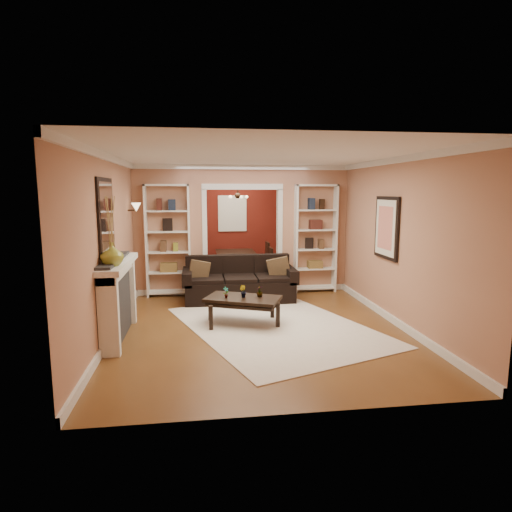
{
  "coord_description": "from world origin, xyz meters",
  "views": [
    {
      "loc": [
        -0.92,
        -7.83,
        2.17
      ],
      "look_at": [
        0.02,
        -0.8,
        1.08
      ],
      "focal_mm": 30.0,
      "sensor_mm": 36.0,
      "label": 1
    }
  ],
  "objects": [
    {
      "name": "partition_wall",
      "position": [
        0.0,
        1.2,
        1.35
      ],
      "size": [
        4.5,
        0.15,
        2.7
      ],
      "primitive_type": "cube",
      "color": "tan",
      "rests_on": "floor"
    },
    {
      "name": "area_rug",
      "position": [
        0.28,
        -1.29,
        0.01
      ],
      "size": [
        3.58,
        4.19,
        0.01
      ],
      "primitive_type": "cube",
      "rotation": [
        0.0,
        0.0,
        0.35
      ],
      "color": "silver",
      "rests_on": "floor"
    },
    {
      "name": "mirror",
      "position": [
        -2.23,
        -1.5,
        1.8
      ],
      "size": [
        0.03,
        0.95,
        1.1
      ],
      "primitive_type": "cube",
      "color": "silver",
      "rests_on": "wall_left"
    },
    {
      "name": "pillow_right",
      "position": [
        0.65,
        0.43,
        0.64
      ],
      "size": [
        0.44,
        0.18,
        0.43
      ],
      "primitive_type": "cube",
      "rotation": [
        0.0,
        0.0,
        -0.13
      ],
      "color": "brown",
      "rests_on": "sofa"
    },
    {
      "name": "red_back_panel",
      "position": [
        0.0,
        3.97,
        1.32
      ],
      "size": [
        4.44,
        0.04,
        2.64
      ],
      "primitive_type": "cube",
      "color": "maroon",
      "rests_on": "floor"
    },
    {
      "name": "dining_chair_sw",
      "position": [
        -0.51,
        2.96,
        0.45
      ],
      "size": [
        0.54,
        0.54,
        0.91
      ],
      "primitive_type": "cube",
      "rotation": [
        0.0,
        0.0,
        1.34
      ],
      "color": "black",
      "rests_on": "floor"
    },
    {
      "name": "pillow_left",
      "position": [
        -0.93,
        0.43,
        0.62
      ],
      "size": [
        0.39,
        0.16,
        0.38
      ],
      "primitive_type": "cube",
      "rotation": [
        0.0,
        0.0,
        0.12
      ],
      "color": "brown",
      "rests_on": "sofa"
    },
    {
      "name": "wall_back",
      "position": [
        0.0,
        4.0,
        1.35
      ],
      "size": [
        8.0,
        0.0,
        8.0
      ],
      "primitive_type": "plane",
      "rotation": [
        1.57,
        0.0,
        0.0
      ],
      "color": "tan",
      "rests_on": "ground"
    },
    {
      "name": "wall_sconce",
      "position": [
        -2.15,
        0.55,
        1.83
      ],
      "size": [
        0.18,
        0.18,
        0.22
      ],
      "primitive_type": "cube",
      "color": "#FFE0A5",
      "rests_on": "wall_left"
    },
    {
      "name": "ceiling",
      "position": [
        0.0,
        0.0,
        2.7
      ],
      "size": [
        8.0,
        8.0,
        0.0
      ],
      "primitive_type": "plane",
      "rotation": [
        3.14,
        0.0,
        0.0
      ],
      "color": "white",
      "rests_on": "ground"
    },
    {
      "name": "bookshelf_right",
      "position": [
        1.55,
        1.03,
        1.15
      ],
      "size": [
        0.9,
        0.3,
        2.3
      ],
      "primitive_type": "cube",
      "color": "white",
      "rests_on": "floor"
    },
    {
      "name": "floor",
      "position": [
        0.0,
        0.0,
        0.0
      ],
      "size": [
        8.0,
        8.0,
        0.0
      ],
      "primitive_type": "plane",
      "color": "brown",
      "rests_on": "ground"
    },
    {
      "name": "fireplace",
      "position": [
        -2.09,
        -1.5,
        0.58
      ],
      "size": [
        0.32,
        1.7,
        1.16
      ],
      "primitive_type": "cube",
      "color": "white",
      "rests_on": "floor"
    },
    {
      "name": "chandelier",
      "position": [
        0.0,
        2.7,
        2.02
      ],
      "size": [
        0.5,
        0.5,
        0.3
      ],
      "primitive_type": "cube",
      "color": "#302015",
      "rests_on": "ceiling"
    },
    {
      "name": "bookshelf_left",
      "position": [
        -1.55,
        1.03,
        1.15
      ],
      "size": [
        0.9,
        0.3,
        2.3
      ],
      "primitive_type": "cube",
      "color": "white",
      "rests_on": "floor"
    },
    {
      "name": "wall_front",
      "position": [
        0.0,
        -4.0,
        1.35
      ],
      "size": [
        8.0,
        0.0,
        8.0
      ],
      "primitive_type": "plane",
      "rotation": [
        -1.57,
        0.0,
        0.0
      ],
      "color": "tan",
      "rests_on": "ground"
    },
    {
      "name": "wall_left",
      "position": [
        -2.25,
        0.0,
        1.35
      ],
      "size": [
        0.0,
        8.0,
        8.0
      ],
      "primitive_type": "plane",
      "rotation": [
        1.57,
        0.0,
        1.57
      ],
      "color": "tan",
      "rests_on": "ground"
    },
    {
      "name": "dining_chair_ne",
      "position": [
        0.59,
        2.36,
        0.41
      ],
      "size": [
        0.5,
        0.5,
        0.82
      ],
      "primitive_type": "cube",
      "rotation": [
        0.0,
        0.0,
        -1.31
      ],
      "color": "black",
      "rests_on": "floor"
    },
    {
      "name": "dining_table",
      "position": [
        0.04,
        2.66,
        0.31
      ],
      "size": [
        1.78,
        0.99,
        0.62
      ],
      "primitive_type": "imported",
      "rotation": [
        0.0,
        0.0,
        1.57
      ],
      "color": "black",
      "rests_on": "floor"
    },
    {
      "name": "wall_right",
      "position": [
        2.25,
        0.0,
        1.35
      ],
      "size": [
        0.0,
        8.0,
        8.0
      ],
      "primitive_type": "plane",
      "rotation": [
        1.57,
        0.0,
        -1.57
      ],
      "color": "tan",
      "rests_on": "ground"
    },
    {
      "name": "vase",
      "position": [
        -2.09,
        -1.93,
        1.32
      ],
      "size": [
        0.36,
        0.36,
        0.32
      ],
      "primitive_type": "imported",
      "rotation": [
        0.0,
        0.0,
        -0.18
      ],
      "color": "olive",
      "rests_on": "fireplace"
    },
    {
      "name": "dining_chair_se",
      "position": [
        0.59,
        2.96,
        0.44
      ],
      "size": [
        0.56,
        0.56,
        0.89
      ],
      "primitive_type": "cube",
      "rotation": [
        0.0,
        0.0,
        -1.23
      ],
      "color": "black",
      "rests_on": "floor"
    },
    {
      "name": "plant_right",
      "position": [
        0.05,
        -1.08,
        0.54
      ],
      "size": [
        0.14,
        0.14,
        0.18
      ],
      "primitive_type": "imported",
      "rotation": [
        0.0,
        0.0,
        3.95
      ],
      "color": "#336626",
      "rests_on": "coffee_table"
    },
    {
      "name": "plant_center",
      "position": [
        -0.23,
        -1.08,
        0.55
      ],
      "size": [
        0.14,
        0.14,
        0.19
      ],
      "primitive_type": "imported",
      "rotation": [
        0.0,
        0.0,
        2.34
      ],
      "color": "#336626",
      "rests_on": "coffee_table"
    },
    {
      "name": "dining_chair_nw",
      "position": [
        -0.51,
        2.36,
        0.46
      ],
      "size": [
        0.55,
        0.55,
        0.93
      ],
      "primitive_type": "cube",
      "rotation": [
        0.0,
        0.0,
        1.34
      ],
      "color": "black",
      "rests_on": "floor"
    },
    {
      "name": "sofa",
      "position": [
        -0.14,
        0.45,
        0.43
      ],
      "size": [
        2.22,
        0.96,
        0.87
      ],
      "primitive_type": "cube",
      "color": "black",
      "rests_on": "floor"
    },
    {
      "name": "dining_window",
      "position": [
        0.0,
        3.93,
        1.55
      ],
      "size": [
        0.78,
        0.03,
        0.98
      ],
      "primitive_type": "cube",
      "color": "#8CA5CC",
      "rests_on": "wall_back"
    },
    {
      "name": "coffee_table",
      "position": [
        -0.23,
        -1.08,
        0.22
      ],
      "size": [
        1.34,
        1.06,
        0.45
      ],
      "primitive_type": "cube",
      "rotation": [
        0.0,
        0.0,
        -0.41
      ],
      "color": "black",
      "rests_on": "floor"
    },
    {
      "name": "plant_left",
      "position": [
        -0.5,
        -1.08,
        0.54
      ],
      "size": [
        0.12,
        0.1,
        0.18
      ],
      "primitive_type": "imported",
      "rotation": [
        0.0,
        0.0,
        0.52
      ],
      "color": "#336626",
      "rests_on": "coffee_table"
    },
    {
      "name": "framed_art",
      "position": [
        2.21,
        -1.0,
        1.55
      ],
      "size": [
        0.04,
        0.85,
        1.05
      ],
      "primitive_type": "cube",
      "color": "black",
      "rests_on": "wall_right"
    }
  ]
}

